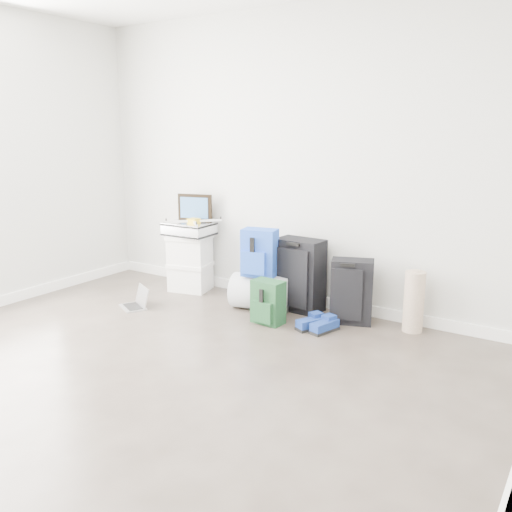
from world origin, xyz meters
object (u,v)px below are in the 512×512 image
Objects in this scene: duffel_bag at (261,292)px; carry_on at (351,292)px; laptop at (137,302)px; boxes_stack at (190,263)px; briefcase at (189,229)px; large_suitcase at (299,275)px.

carry_on is (0.84, 0.13, 0.11)m from duffel_bag.
boxes_stack is at bearing 112.36° from laptop.
briefcase reaches higher than laptop.
large_suitcase is at bearing 19.30° from duffel_bag.
boxes_stack is at bearing -174.38° from large_suitcase.
carry_on is 1.99m from laptop.
laptop is (-1.01, -0.59, -0.12)m from duffel_bag.
briefcase reaches higher than large_suitcase.
boxes_stack is 1.25× the size of briefcase.
briefcase is at bearing 166.69° from boxes_stack.
carry_on is at bearing -2.35° from large_suitcase.
carry_on reaches higher than laptop.
duffel_bag is 0.39m from large_suitcase.
duffel_bag is 0.96× the size of carry_on.
boxes_stack is 1.78m from carry_on.
laptop is (-1.85, -0.71, -0.23)m from carry_on.
briefcase reaches higher than carry_on.
large_suitcase is (0.30, 0.18, 0.17)m from duffel_bag.
laptop is (-0.06, -0.71, -0.60)m from briefcase.
boxes_stack reaches higher than carry_on.
briefcase is 0.87× the size of duffel_bag.
duffel_bag is at bearing -10.72° from briefcase.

